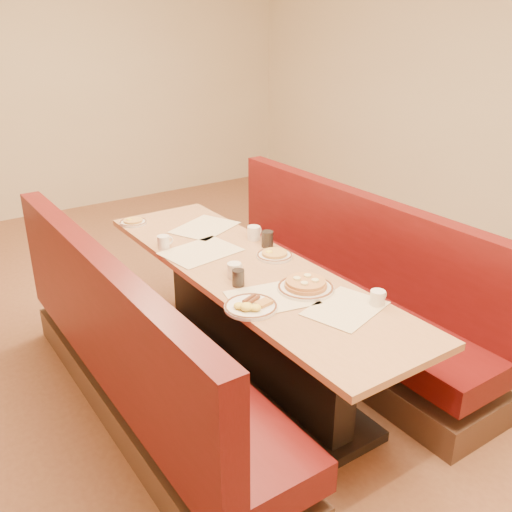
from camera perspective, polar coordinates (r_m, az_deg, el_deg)
ground at (r=3.72m, az=-0.65°, el=-11.75°), size 8.00×8.00×0.00m
room_envelope at (r=3.06m, az=-0.82°, el=19.43°), size 6.04×8.04×2.82m
diner_table at (r=3.52m, az=-0.68°, el=-6.74°), size 0.70×2.50×0.75m
booth_left at (r=3.24m, az=-11.68°, el=-10.45°), size 0.55×2.50×1.05m
booth_right at (r=3.93m, az=8.24°, el=-3.84°), size 0.55×2.50×1.05m
placemat_near_left at (r=3.00m, az=1.57°, el=-4.18°), size 0.49×0.41×0.00m
placemat_near_right at (r=2.93m, az=8.94°, el=-5.18°), size 0.47×0.40×0.00m
placemat_far_left at (r=3.58m, az=-5.53°, el=0.45°), size 0.49×0.40×0.00m
placemat_far_right at (r=3.99m, az=-5.15°, el=2.87°), size 0.53×0.48×0.00m
pancake_plate at (r=3.09m, az=4.99°, el=-3.01°), size 0.31×0.31×0.07m
eggs_plate at (r=2.89m, az=-0.53°, el=-5.03°), size 0.27×0.27×0.05m
extra_plate_mid at (r=3.49m, az=1.85°, el=0.12°), size 0.22×0.22×0.05m
extra_plate_far at (r=4.15m, az=-12.20°, el=3.36°), size 0.19×0.19×0.04m
coffee_mug_a at (r=2.98m, az=12.09°, el=-4.10°), size 0.11×0.08×0.08m
coffee_mug_b at (r=3.22m, az=-2.15°, el=-1.40°), size 0.11×0.08×0.09m
coffee_mug_c at (r=3.76m, az=-0.19°, el=2.36°), size 0.12×0.08×0.09m
coffee_mug_d at (r=3.66m, az=-9.20°, el=1.42°), size 0.11×0.08×0.08m
soda_tumbler_near at (r=3.12m, az=-1.78°, el=-2.20°), size 0.07×0.07×0.09m
soda_tumbler_mid at (r=3.64m, az=1.15°, el=1.71°), size 0.08×0.08×0.10m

